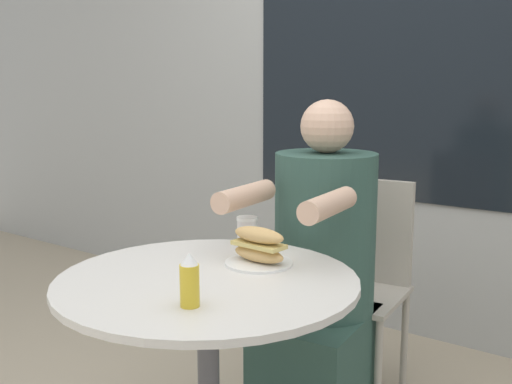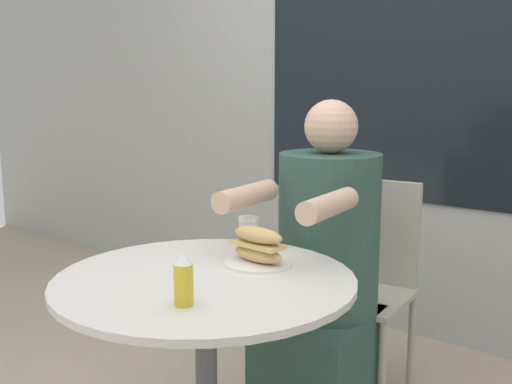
{
  "view_description": "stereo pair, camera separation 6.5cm",
  "coord_description": "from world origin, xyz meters",
  "px_view_note": "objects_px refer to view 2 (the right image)",
  "views": [
    {
      "loc": [
        1.01,
        -1.16,
        1.23
      ],
      "look_at": [
        0.0,
        0.22,
        0.93
      ],
      "focal_mm": 42.0,
      "sensor_mm": 36.0,
      "label": 1
    },
    {
      "loc": [
        1.06,
        -1.12,
        1.23
      ],
      "look_at": [
        0.0,
        0.22,
        0.93
      ],
      "focal_mm": 42.0,
      "sensor_mm": 36.0,
      "label": 2
    }
  ],
  "objects_px": {
    "seated_diner": "(324,295)",
    "cafe_table": "(206,343)",
    "diner_chair": "(368,269)",
    "sandwich_on_plate": "(258,249)",
    "condiment_bottle": "(183,280)",
    "drink_cup": "(249,231)"
  },
  "relations": [
    {
      "from": "cafe_table",
      "to": "condiment_bottle",
      "type": "xyz_separation_m",
      "value": [
        0.11,
        -0.19,
        0.25
      ]
    },
    {
      "from": "seated_diner",
      "to": "cafe_table",
      "type": "bearing_deg",
      "value": 83.06
    },
    {
      "from": "cafe_table",
      "to": "condiment_bottle",
      "type": "distance_m",
      "value": 0.33
    },
    {
      "from": "cafe_table",
      "to": "sandwich_on_plate",
      "type": "relative_size",
      "value": 4.17
    },
    {
      "from": "cafe_table",
      "to": "diner_chair",
      "type": "xyz_separation_m",
      "value": [
        -0.01,
        0.94,
        -0.02
      ]
    },
    {
      "from": "diner_chair",
      "to": "condiment_bottle",
      "type": "height_order",
      "value": "diner_chair"
    },
    {
      "from": "cafe_table",
      "to": "condiment_bottle",
      "type": "bearing_deg",
      "value": -59.91
    },
    {
      "from": "diner_chair",
      "to": "sandwich_on_plate",
      "type": "xyz_separation_m",
      "value": [
        0.05,
        -0.76,
        0.26
      ]
    },
    {
      "from": "diner_chair",
      "to": "condiment_bottle",
      "type": "bearing_deg",
      "value": 89.56
    },
    {
      "from": "cafe_table",
      "to": "drink_cup",
      "type": "bearing_deg",
      "value": 109.34
    },
    {
      "from": "diner_chair",
      "to": "condiment_bottle",
      "type": "xyz_separation_m",
      "value": [
        0.11,
        -1.13,
        0.27
      ]
    },
    {
      "from": "cafe_table",
      "to": "sandwich_on_plate",
      "type": "xyz_separation_m",
      "value": [
        0.04,
        0.18,
        0.24
      ]
    },
    {
      "from": "drink_cup",
      "to": "condiment_bottle",
      "type": "height_order",
      "value": "condiment_bottle"
    },
    {
      "from": "seated_diner",
      "to": "condiment_bottle",
      "type": "height_order",
      "value": "seated_diner"
    },
    {
      "from": "seated_diner",
      "to": "condiment_bottle",
      "type": "distance_m",
      "value": 0.83
    },
    {
      "from": "diner_chair",
      "to": "condiment_bottle",
      "type": "distance_m",
      "value": 1.17
    },
    {
      "from": "cafe_table",
      "to": "drink_cup",
      "type": "distance_m",
      "value": 0.42
    },
    {
      "from": "sandwich_on_plate",
      "to": "drink_cup",
      "type": "relative_size",
      "value": 2.14
    },
    {
      "from": "cafe_table",
      "to": "sandwich_on_plate",
      "type": "distance_m",
      "value": 0.3
    },
    {
      "from": "diner_chair",
      "to": "seated_diner",
      "type": "relative_size",
      "value": 0.73
    },
    {
      "from": "drink_cup",
      "to": "cafe_table",
      "type": "bearing_deg",
      "value": -70.66
    },
    {
      "from": "diner_chair",
      "to": "seated_diner",
      "type": "xyz_separation_m",
      "value": [
        0.01,
        -0.35,
        -0.0
      ]
    }
  ]
}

